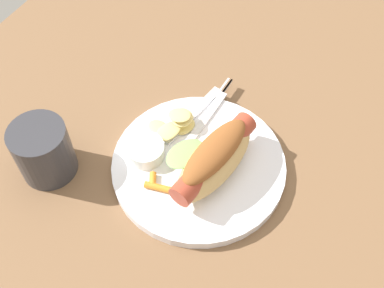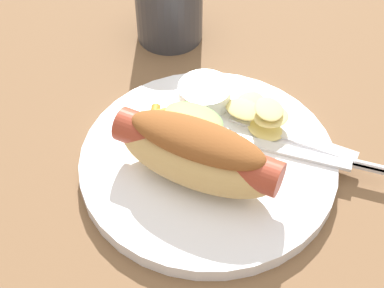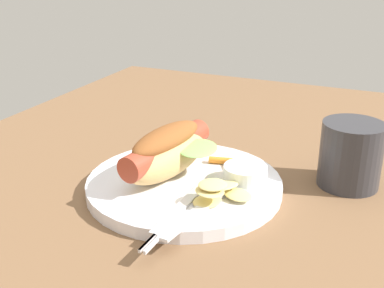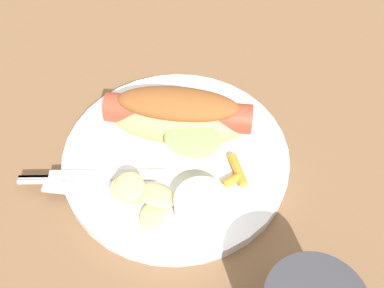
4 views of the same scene
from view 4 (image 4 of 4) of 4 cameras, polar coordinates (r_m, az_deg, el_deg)
name	(u,v)px [view 4 (image 4 of 4)]	position (r cm, az deg, el deg)	size (l,w,h in cm)	color
ground_plane	(166,187)	(50.15, -3.32, -5.52)	(120.00, 90.00, 1.80)	brown
plate	(176,157)	(50.30, -2.05, -1.70)	(25.27, 25.27, 1.60)	white
hot_dog	(179,115)	(48.59, -1.72, 3.69)	(16.26, 10.81, 6.57)	tan
sauce_ramekin	(202,205)	(44.71, 1.26, -7.88)	(5.58, 5.58, 2.21)	white
fork	(96,178)	(48.60, -12.24, -4.24)	(15.75, 1.54, 0.40)	silver
knife	(106,192)	(47.43, -10.99, -6.08)	(13.39, 1.40, 0.36)	silver
chips_pile	(139,195)	(45.43, -6.75, -6.51)	(7.86, 7.22, 2.93)	#E1CE7C
carrot_garnish	(236,176)	(47.54, 5.64, -4.05)	(2.82, 3.98, 0.97)	orange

